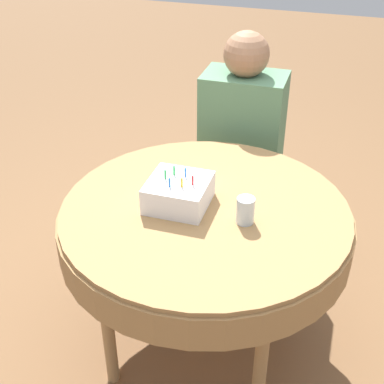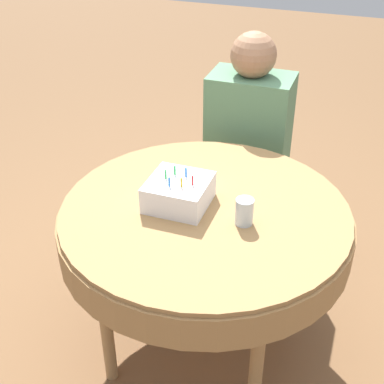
{
  "view_description": "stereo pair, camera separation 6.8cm",
  "coord_description": "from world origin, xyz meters",
  "px_view_note": "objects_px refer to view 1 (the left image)",
  "views": [
    {
      "loc": [
        0.45,
        -1.6,
        1.86
      ],
      "look_at": [
        -0.05,
        -0.0,
        0.79
      ],
      "focal_mm": 50.0,
      "sensor_mm": 36.0,
      "label": 1
    },
    {
      "loc": [
        0.51,
        -1.57,
        1.86
      ],
      "look_at": [
        -0.05,
        -0.0,
        0.79
      ],
      "focal_mm": 50.0,
      "sensor_mm": 36.0,
      "label": 2
    }
  ],
  "objects_px": {
    "chair": "(243,155)",
    "birthday_cake": "(179,193)",
    "person": "(242,123)",
    "drinking_glass": "(245,210)"
  },
  "relations": [
    {
      "from": "chair",
      "to": "drinking_glass",
      "type": "relative_size",
      "value": 8.78
    },
    {
      "from": "person",
      "to": "chair",
      "type": "bearing_deg",
      "value": 90.0
    },
    {
      "from": "chair",
      "to": "drinking_glass",
      "type": "xyz_separation_m",
      "value": [
        0.2,
        -0.92,
        0.29
      ]
    },
    {
      "from": "chair",
      "to": "drinking_glass",
      "type": "height_order",
      "value": "chair"
    },
    {
      "from": "chair",
      "to": "person",
      "type": "relative_size",
      "value": 0.75
    },
    {
      "from": "birthday_cake",
      "to": "chair",
      "type": "bearing_deg",
      "value": 85.93
    },
    {
      "from": "chair",
      "to": "birthday_cake",
      "type": "xyz_separation_m",
      "value": [
        -0.06,
        -0.88,
        0.29
      ]
    },
    {
      "from": "birthday_cake",
      "to": "drinking_glass",
      "type": "xyz_separation_m",
      "value": [
        0.26,
        -0.04,
        -0.0
      ]
    },
    {
      "from": "chair",
      "to": "person",
      "type": "bearing_deg",
      "value": -90.0
    },
    {
      "from": "chair",
      "to": "drinking_glass",
      "type": "bearing_deg",
      "value": -77.42
    }
  ]
}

